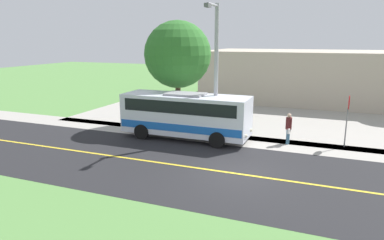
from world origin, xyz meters
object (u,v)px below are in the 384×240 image
stop_sign (348,112)px  shuttle_bus_front (186,114)px  pedestrian_with_bags (289,128)px  street_light_pole (216,67)px  commercial_building (335,77)px  tree_curbside (178,55)px

stop_sign → shuttle_bus_front: bearing=-79.6°
pedestrian_with_bags → street_light_pole: bearing=-80.9°
commercial_building → shuttle_bus_front: bearing=-25.8°
pedestrian_with_bags → tree_curbside: (-1.86, -7.66, 3.87)m
shuttle_bus_front → tree_curbside: tree_curbside is taller
stop_sign → commercial_building: 15.32m
tree_curbside → stop_sign: bearing=83.1°
shuttle_bus_front → street_light_pole: size_ratio=0.99×
pedestrian_with_bags → commercial_building: commercial_building is taller
stop_sign → commercial_building: bearing=-177.4°
pedestrian_with_bags → stop_sign: stop_sign is taller
street_light_pole → tree_curbside: street_light_pole is taller
pedestrian_with_bags → tree_curbside: 8.78m
shuttle_bus_front → pedestrian_with_bags: shuttle_bus_front is taller
shuttle_bus_front → stop_sign: 9.04m
shuttle_bus_front → commercial_building: bearing=154.2°
shuttle_bus_front → street_light_pole: street_light_pole is taller
tree_curbside → commercial_building: 17.36m
pedestrian_with_bags → stop_sign: size_ratio=0.62×
pedestrian_with_bags → commercial_building: bearing=171.7°
stop_sign → tree_curbside: tree_curbside is taller
pedestrian_with_bags → stop_sign: (-0.56, 3.01, 1.01)m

